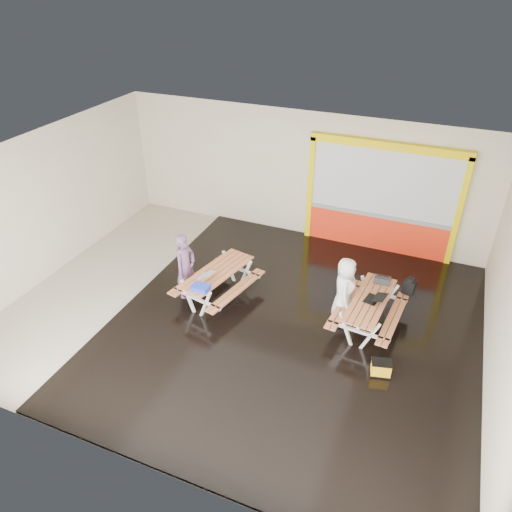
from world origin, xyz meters
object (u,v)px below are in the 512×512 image
at_px(person_left, 186,267).
at_px(laptop_right, 375,298).
at_px(picnic_table_left, 218,278).
at_px(backpack, 409,286).
at_px(blue_pouch, 201,288).
at_px(dark_case, 342,319).
at_px(fluke_bag, 381,368).
at_px(picnic_table_right, 369,306).
at_px(laptop_left, 206,275).
at_px(person_right, 344,289).
at_px(toolbox, 382,280).

relative_size(person_left, laptop_right, 3.43).
distance_m(picnic_table_left, backpack, 4.22).
bearing_deg(picnic_table_left, blue_pouch, -90.18).
xyz_separation_m(dark_case, fluke_bag, (1.05, -1.25, 0.09)).
distance_m(picnic_table_right, laptop_left, 3.54).
relative_size(laptop_left, dark_case, 1.01).
bearing_deg(laptop_left, person_right, 13.52).
height_order(person_right, backpack, person_right).
height_order(person_left, laptop_right, person_left).
bearing_deg(laptop_right, blue_pouch, -162.99).
bearing_deg(backpack, fluke_bag, -94.06).
relative_size(person_left, laptop_left, 4.68).
bearing_deg(backpack, blue_pouch, -154.24).
distance_m(picnic_table_right, fluke_bag, 1.46).
distance_m(person_left, toolbox, 4.34).
height_order(picnic_table_right, person_right, person_right).
bearing_deg(person_right, laptop_left, 91.07).
relative_size(person_right, dark_case, 4.24).
relative_size(picnic_table_left, dark_case, 6.28).
distance_m(person_right, toolbox, 0.89).
height_order(picnic_table_left, toolbox, toolbox).
height_order(person_left, laptop_left, person_left).
distance_m(laptop_right, blue_pouch, 3.62).
relative_size(blue_pouch, toolbox, 1.04).
height_order(blue_pouch, dark_case, blue_pouch).
height_order(picnic_table_left, fluke_bag, picnic_table_left).
bearing_deg(dark_case, picnic_table_left, -175.12).
bearing_deg(person_right, laptop_right, -111.85).
bearing_deg(person_right, backpack, -70.15).
relative_size(person_left, blue_pouch, 4.45).
height_order(person_right, fluke_bag, person_right).
xyz_separation_m(laptop_left, backpack, (4.16, 1.49, -0.12)).
xyz_separation_m(person_right, laptop_right, (0.65, -0.11, 0.02)).
xyz_separation_m(picnic_table_left, picnic_table_right, (3.37, 0.30, -0.01)).
xyz_separation_m(picnic_table_right, toolbox, (0.12, 0.67, 0.26)).
bearing_deg(person_right, dark_case, -174.67).
distance_m(laptop_right, toolbox, 0.69).
xyz_separation_m(laptop_left, laptop_right, (3.56, 0.59, -0.00)).
xyz_separation_m(laptop_left, toolbox, (3.59, 1.28, 0.02)).
relative_size(person_left, person_right, 1.11).
bearing_deg(person_right, picnic_table_left, 85.53).
height_order(picnic_table_right, blue_pouch, blue_pouch).
height_order(picnic_table_right, person_left, person_left).
xyz_separation_m(person_right, fluke_bag, (1.09, -1.40, -0.59)).
bearing_deg(laptop_left, laptop_right, 9.42).
xyz_separation_m(person_left, person_right, (3.50, 0.58, -0.02)).
xyz_separation_m(laptop_right, backpack, (0.59, 0.90, -0.12)).
height_order(picnic_table_right, dark_case, picnic_table_right).
height_order(toolbox, backpack, toolbox).
bearing_deg(person_left, toolbox, -67.15).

